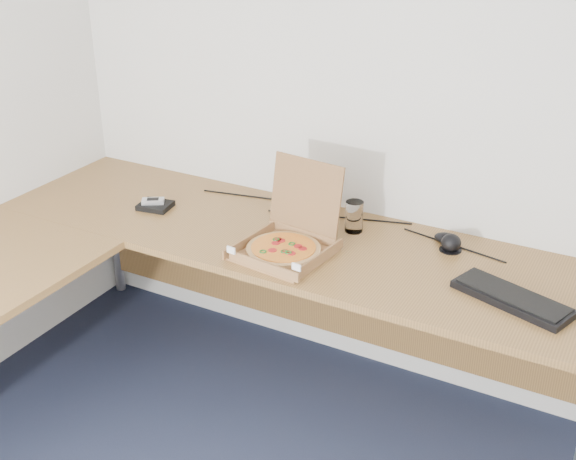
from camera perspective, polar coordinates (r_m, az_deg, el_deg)
The scene contains 10 objects.
room_shell at distance 1.40m, azimuth -8.93°, elevation -8.20°, with size 3.50×3.50×2.50m, color silver, non-canonical shape.
desk at distance 2.78m, azimuth -9.86°, elevation -3.04°, with size 2.50×2.20×0.73m.
pizza_box at distance 2.77m, azimuth -0.16°, elevation -1.09°, with size 0.31×0.36×0.32m.
drinking_glass at distance 2.94m, azimuth 5.11°, elevation 1.04°, with size 0.07×0.07×0.13m, color silver.
keyboard at distance 2.59m, azimuth 16.87°, elevation -5.06°, with size 0.40×0.14×0.02m, color black.
mouse at distance 2.92m, azimuth 12.16°, elevation -0.62°, with size 0.10×0.07×0.04m, color black.
wallet at distance 3.21m, azimuth -10.17°, elevation 1.86°, with size 0.13×0.11×0.02m, color black.
phone at distance 3.20m, azimuth -10.35°, elevation 2.20°, with size 0.09×0.05×0.02m, color #B2B5BA.
dome_speaker at distance 2.86m, azimuth 12.45°, elevation -0.90°, with size 0.09×0.09×0.07m, color black.
cable_bundle at distance 3.08m, azimuth 3.94°, elevation 1.00°, with size 0.66×0.04×0.01m, color black, non-canonical shape.
Camera 1 is at (0.73, -0.90, 2.03)m, focal length 46.21 mm.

